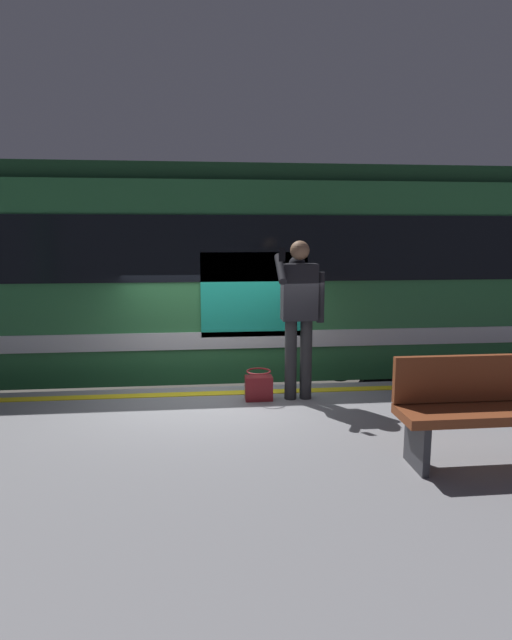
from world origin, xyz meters
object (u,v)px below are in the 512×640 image
Objects in this scene: train_carriage at (102,271)px; passenger at (299,306)px; bench at (483,406)px; handbag at (259,386)px.

train_carriage is 3.88m from passenger.
bench is (-3.93, 4.65, -0.85)m from train_carriage.
handbag is (0.47, 0.01, -0.94)m from passenger.
handbag is at bearing -47.69° from bench.
train_carriage is 8.95× the size of bench.
train_carriage is 7.18× the size of passenger.
passenger is 1.05m from handbag.
bench is (-1.69, 1.86, 0.33)m from handbag.
bench reaches higher than handbag.
train_carriage is 37.48× the size of handbag.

